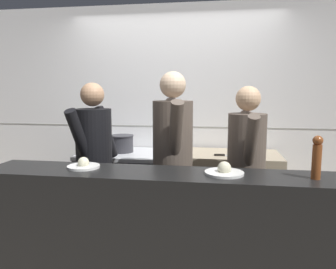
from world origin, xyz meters
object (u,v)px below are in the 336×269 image
plated_dish_main (84,165)px  plated_dish_appetiser (224,171)px  stock_pot (122,143)px  chef_line (246,169)px  oven_range (126,190)px  chefs_knife (228,155)px  mixing_bowl_steel (248,149)px  chef_sous (173,159)px  pepper_mill (317,156)px  chef_head_cook (94,161)px

plated_dish_main → plated_dish_appetiser: (1.07, -0.03, 0.00)m
stock_pot → chef_line: bearing=-27.2°
oven_range → plated_dish_appetiser: plated_dish_appetiser is taller
oven_range → plated_dish_main: 1.36m
oven_range → chef_line: chef_line is taller
chefs_knife → chef_line: chef_line is taller
mixing_bowl_steel → plated_dish_main: 1.87m
chefs_knife → chef_line: bearing=-75.3°
oven_range → stock_pot: 0.55m
mixing_bowl_steel → chefs_knife: (-0.21, -0.21, -0.04)m
plated_dish_main → plated_dish_appetiser: size_ratio=0.89×
chefs_knife → chef_sous: bearing=-132.2°
mixing_bowl_steel → pepper_mill: size_ratio=0.75×
plated_dish_main → chef_sous: (0.62, 0.53, -0.04)m
pepper_mill → chef_line: size_ratio=0.18×
mixing_bowl_steel → plated_dish_main: size_ratio=0.89×
chefs_knife → chef_line: 0.55m
pepper_mill → chef_head_cook: bearing=161.4°
pepper_mill → mixing_bowl_steel: bearing=103.9°
plated_dish_appetiser → chefs_knife: bearing=87.0°
mixing_bowl_steel → pepper_mill: (0.34, -1.36, 0.20)m
chef_head_cook → pepper_mill: bearing=-3.4°
oven_range → chefs_knife: size_ratio=2.74×
stock_pot → pepper_mill: pepper_mill is taller
chefs_knife → pepper_mill: 1.29m
plated_dish_main → plated_dish_appetiser: bearing=-1.4°
stock_pot → mixing_bowl_steel: size_ratio=1.22×
chef_head_cook → chefs_knife: bearing=38.2°
chef_sous → plated_dish_appetiser: bearing=-65.4°
chef_sous → chefs_knife: bearing=33.1°
plated_dish_appetiser → chef_line: 0.63m
chefs_knife → plated_dish_appetiser: 1.12m
plated_dish_main → chef_line: 1.39m
oven_range → pepper_mill: (1.71, -1.28, 0.71)m
chef_line → chef_sous: bearing=178.3°
chefs_knife → chef_head_cook: 1.37m
oven_range → pepper_mill: size_ratio=3.40×
chefs_knife → chef_line: (0.14, -0.53, -0.01)m
mixing_bowl_steel → chef_head_cook: size_ratio=0.13×
chef_line → pepper_mill: bearing=-60.8°
mixing_bowl_steel → plated_dish_main: (-1.34, -1.30, 0.07)m
plated_dish_main → pepper_mill: bearing=-2.0°
pepper_mill → chef_sous: (-1.06, 0.58, -0.18)m
mixing_bowl_steel → chefs_knife: size_ratio=0.60×
chefs_knife → chef_sous: chef_sous is taller
pepper_mill → chef_sous: bearing=151.1°
chef_line → stock_pot: bearing=148.3°
pepper_mill → chef_head_cook: 1.93m
stock_pot → chefs_knife: stock_pot is taller
oven_range → plated_dish_appetiser: (1.10, -1.25, 0.58)m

